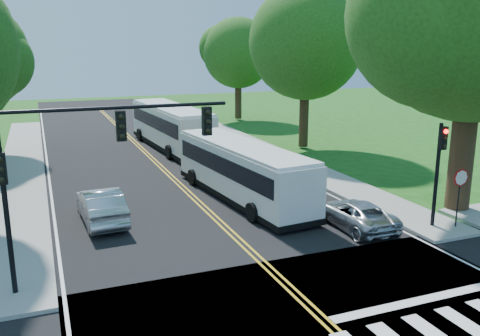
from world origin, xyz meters
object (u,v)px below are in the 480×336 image
bus_lead (241,170)px  dark_sedan (235,153)px  signal_ne (439,161)px  bus_follow (171,126)px  signal_nw (84,154)px  suv (356,214)px  hatchback (101,205)px

bus_lead → dark_sedan: bus_lead is taller
signal_ne → bus_lead: signal_ne is taller
bus_lead → bus_follow: 14.28m
bus_lead → bus_follow: (-0.05, 14.28, 0.19)m
signal_nw → dark_sedan: (10.77, 14.99, -3.73)m
signal_ne → dark_sedan: (-3.28, 14.98, -2.32)m
bus_lead → suv: (3.00, -5.70, -0.91)m
signal_nw → dark_sedan: size_ratio=1.64×
hatchback → dark_sedan: hatchback is taller
signal_nw → bus_lead: bearing=41.3°
bus_lead → suv: 6.51m
signal_ne → dark_sedan: bearing=102.4°
bus_lead → hatchback: bus_lead is taller
signal_nw → bus_follow: signal_nw is taller
hatchback → dark_sedan: 13.19m
suv → dark_sedan: (-0.30, 13.60, 0.04)m
signal_nw → hatchback: 7.17m
signal_ne → hatchback: 14.56m
bus_lead → hatchback: (-7.06, -0.97, -0.74)m
bus_follow → dark_sedan: bearing=109.5°
signal_ne → dark_sedan: 15.51m
hatchback → bus_lead: bearing=-175.1°
signal_nw → dark_sedan: signal_nw is taller
dark_sedan → signal_ne: bearing=108.8°
bus_lead → hatchback: bearing=2.0°
bus_lead → bus_follow: bus_follow is taller
suv → signal_nw: bearing=8.1°
signal_nw → hatchback: (1.02, 6.12, -3.60)m
bus_follow → suv: 20.24m
hatchback → suv: size_ratio=1.08×
signal_nw → suv: signal_nw is taller
hatchback → suv: 11.12m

